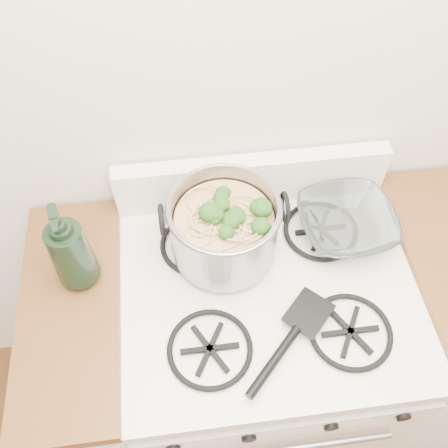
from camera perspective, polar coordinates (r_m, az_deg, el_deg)
gas_range at (r=1.72m, az=4.04°, el=-14.81°), size 0.76×0.66×0.92m
counter_left at (r=1.71m, az=-13.51°, el=-16.05°), size 0.25×0.65×0.92m
stock_pot at (r=1.25m, az=0.00°, el=-0.53°), size 0.31×0.28×0.19m
spatula at (r=1.24m, az=9.71°, el=-9.83°), size 0.42×0.42×0.02m
glass_bowl at (r=1.39m, az=13.66°, el=-0.25°), size 0.11×0.11×0.03m
bottle at (r=1.22m, az=-17.37°, el=-2.51°), size 0.12×0.13×0.28m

